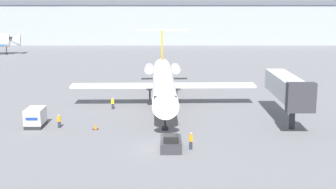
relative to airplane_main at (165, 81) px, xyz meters
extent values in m
plane|color=slate|center=(0.42, -20.32, -3.65)|extent=(600.00, 600.00, 0.00)
cube|color=#8C939E|center=(0.42, 99.68, 3.05)|extent=(180.00, 16.00, 13.41)
cube|color=#4C515B|center=(0.42, 99.68, 10.36)|extent=(180.00, 16.80, 1.20)
cylinder|color=silver|center=(0.02, -0.87, -0.02)|extent=(3.71, 26.12, 3.04)
cone|color=silver|center=(0.39, -15.10, -0.02)|extent=(3.11, 2.51, 3.04)
cube|color=black|center=(0.36, -14.13, 0.52)|extent=(2.60, 0.77, 0.44)
cone|color=silver|center=(-0.35, 13.83, -0.02)|extent=(2.82, 3.42, 2.74)
cube|color=orange|center=(0.02, -0.87, -1.00)|extent=(3.34, 23.51, 0.20)
cube|color=silver|center=(7.44, 0.63, -0.70)|extent=(11.93, 2.93, 0.36)
cube|color=silver|center=(-7.47, 0.25, -0.70)|extent=(11.93, 2.93, 0.36)
cylinder|color=#ADADB7|center=(1.94, 10.13, 0.37)|extent=(1.58, 2.97, 1.50)
cylinder|color=#ADADB7|center=(-2.46, 10.02, 0.37)|extent=(1.58, 2.97, 1.50)
cube|color=orange|center=(-0.37, 14.50, 4.00)|extent=(0.30, 2.21, 4.98)
cube|color=silver|center=(-0.37, 14.50, 6.49)|extent=(9.00, 2.03, 0.20)
cylinder|color=black|center=(0.33, -12.89, -2.59)|extent=(0.24, 0.24, 2.11)
cylinder|color=black|center=(0.33, -12.89, -3.45)|extent=(0.80, 0.80, 0.40)
cylinder|color=black|center=(-2.00, 0.99, -2.59)|extent=(0.24, 0.24, 2.11)
cylinder|color=black|center=(-2.00, 0.99, -3.45)|extent=(0.80, 0.80, 0.40)
cylinder|color=black|center=(1.95, 1.09, -2.59)|extent=(0.24, 0.24, 2.11)
cylinder|color=black|center=(1.95, 1.09, -3.45)|extent=(0.80, 0.80, 0.40)
cube|color=#2D2D33|center=(0.98, -20.09, -3.13)|extent=(2.18, 3.98, 1.05)
cube|color=black|center=(0.98, -20.97, -2.26)|extent=(1.53, 1.43, 0.70)
cube|color=black|center=(0.98, -18.18, -3.29)|extent=(1.96, 0.30, 0.63)
cube|color=#232326|center=(-15.49, -11.43, -3.43)|extent=(2.06, 3.15, 0.45)
cube|color=silver|center=(-15.49, -11.43, -2.27)|extent=(2.06, 3.15, 1.87)
cube|color=navy|center=(-15.49, -13.03, -2.27)|extent=(1.44, 0.04, 0.36)
cube|color=#232838|center=(3.05, -20.25, -3.22)|extent=(0.32, 0.20, 0.87)
cube|color=orange|center=(3.05, -20.25, -2.44)|extent=(0.40, 0.24, 0.69)
sphere|color=tan|center=(3.05, -20.25, -1.97)|extent=(0.25, 0.25, 0.25)
cube|color=#232838|center=(-7.17, -2.07, -3.26)|extent=(0.32, 0.20, 0.79)
cube|color=yellow|center=(-7.17, -2.07, -2.55)|extent=(0.40, 0.24, 0.62)
sphere|color=tan|center=(-7.17, -2.07, -2.13)|extent=(0.23, 0.23, 0.23)
cube|color=#232838|center=(-12.51, -11.91, -3.25)|extent=(0.32, 0.20, 0.80)
cube|color=orange|center=(-12.51, -11.91, -2.53)|extent=(0.40, 0.24, 0.63)
sphere|color=tan|center=(-12.51, -11.91, -2.10)|extent=(0.23, 0.23, 0.23)
cube|color=black|center=(-8.03, -12.56, -3.63)|extent=(0.67, 0.67, 0.04)
cone|color=orange|center=(-8.03, -12.56, -3.33)|extent=(0.48, 0.48, 0.57)
cone|color=silver|center=(-42.45, 65.29, 0.36)|extent=(3.63, 4.23, 3.74)
cube|color=black|center=(-43.62, 65.07, 1.01)|extent=(1.27, 3.25, 0.44)
cylinder|color=black|center=(-44.90, 64.83, -2.58)|extent=(0.24, 0.24, 2.14)
cylinder|color=black|center=(-44.90, 64.83, -3.45)|extent=(0.80, 0.80, 0.40)
cylinder|color=#2D2D33|center=(15.57, -12.30, -2.05)|extent=(0.70, 0.70, 3.20)
cube|color=#B2B7BC|center=(15.57, -8.44, 0.85)|extent=(2.60, 12.85, 2.60)
cube|color=#2D2D33|center=(15.57, -15.47, 0.85)|extent=(3.20, 1.20, 3.38)
camera|label=1|loc=(0.68, -66.65, 11.62)|focal=50.00mm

